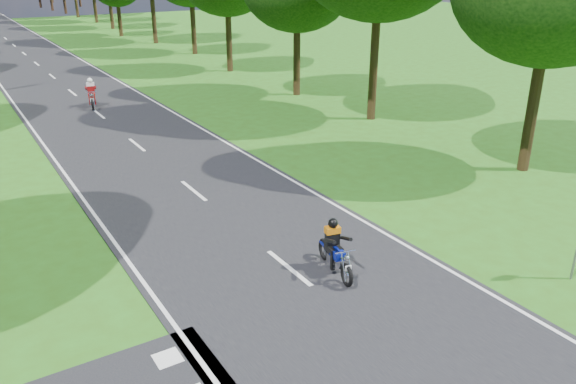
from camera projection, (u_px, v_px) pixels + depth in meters
ground at (337, 307)px, 12.38m from camera, size 160.00×160.00×0.00m
main_road at (14, 45)px, 51.69m from camera, size 7.00×140.00×0.02m
road_markings at (15, 48)px, 50.15m from camera, size 7.40×140.00×0.01m
rider_near_blue at (335, 247)px, 13.51m from camera, size 0.88×1.71×1.36m
rider_far_red at (91, 93)px, 29.26m from camera, size 0.99×1.88×1.50m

